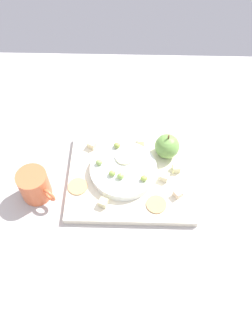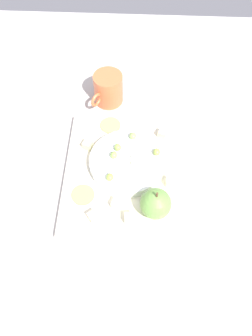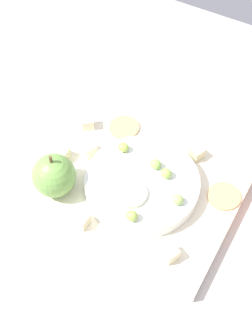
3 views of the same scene
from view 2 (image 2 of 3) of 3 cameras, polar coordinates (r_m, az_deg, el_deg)
table at (r=85.45cm, az=0.72°, el=-4.15°), size 136.84×102.59×4.64cm
platter at (r=84.33cm, az=-0.68°, el=-1.03°), size 33.90×27.12×1.90cm
serving_dish at (r=83.64cm, az=0.20°, el=0.93°), size 18.06×18.06×2.33cm
apple_whole at (r=75.85cm, az=4.84°, el=-5.81°), size 6.88×6.88×6.88cm
apple_stem at (r=72.27cm, az=5.07°, el=-4.37°), size 0.50×0.50×1.20cm
cheese_cube_0 at (r=76.81cm, az=0.22°, el=-8.12°), size 2.20×2.20×2.04cm
cheese_cube_1 at (r=89.38cm, az=6.00°, el=5.59°), size 2.73×2.73×2.04cm
cheese_cube_2 at (r=87.30cm, az=-6.28°, el=3.78°), size 2.64×2.64×2.04cm
cheese_cube_3 at (r=77.29cm, az=-5.40°, el=-7.86°), size 2.86×2.86×2.04cm
cheese_cube_4 at (r=78.30cm, az=-1.53°, el=-5.85°), size 2.64×2.64×2.04cm
cheese_cube_5 at (r=81.65cm, az=7.22°, el=-2.21°), size 2.10×2.10×2.04cm
cracker_0 at (r=80.84cm, az=-7.01°, el=-4.36°), size 5.27×5.27×0.40cm
cracker_1 at (r=91.76cm, az=-2.55°, el=6.98°), size 5.27×5.27×0.40cm
grape_0 at (r=83.74cm, az=-1.36°, el=3.38°), size 1.85×1.67×1.61cm
grape_1 at (r=85.87cm, az=1.30°, el=5.25°), size 1.85×1.67×1.50cm
grape_2 at (r=79.40cm, az=-2.63°, el=-1.35°), size 1.85×1.67×1.51cm
grape_3 at (r=83.28cm, az=5.00°, el=2.62°), size 1.85×1.67×1.56cm
grape_4 at (r=82.50cm, az=-2.00°, el=2.13°), size 1.85×1.67×1.58cm
apple_slice_0 at (r=82.26cm, az=2.49°, el=1.25°), size 5.16×5.16×0.60cm
cup at (r=97.40cm, az=-2.93°, el=12.75°), size 10.09×8.25×8.73cm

